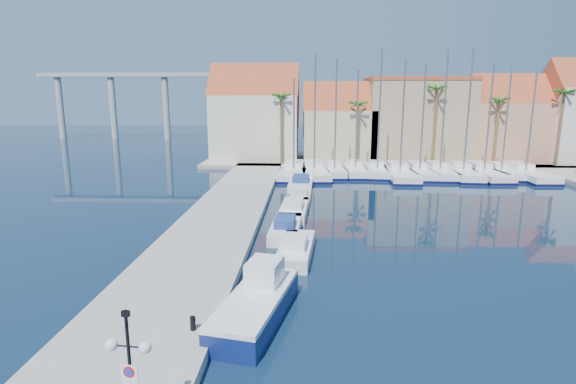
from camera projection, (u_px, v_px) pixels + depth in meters
The scene contains 34 objects.
ground at pixel (363, 321), 19.23m from camera, with size 260.00×260.00×0.00m, color black.
quay_west at pixel (218, 224), 32.76m from camera, with size 6.00×77.00×0.50m, color gray.
shore_north at pixel (393, 160), 65.63m from camera, with size 54.00×16.00×0.50m, color gray.
lamp_post at pixel (129, 355), 11.54m from camera, with size 1.24×0.42×3.66m.
bollard at pixel (193, 323), 17.44m from camera, with size 0.22×0.22×0.55m, color black.
fishing_boat at pixel (257, 302), 19.26m from camera, with size 3.46×6.78×2.27m.
motorboat_west_0 at pixel (296, 249), 26.78m from camera, with size 2.32×5.90×1.40m.
motorboat_west_1 at pixel (286, 228), 31.06m from camera, with size 2.17×6.02×1.40m.
motorboat_west_2 at pixel (294, 209), 36.12m from camera, with size 2.43×6.60×1.40m.
motorboat_west_3 at pixel (301, 196), 40.80m from camera, with size 1.92×5.41×1.40m.
motorboat_west_4 at pixel (301, 183), 47.16m from camera, with size 2.60×7.44×1.40m.
sailboat_0 at pixel (294, 171), 54.30m from camera, with size 3.65×11.86×11.46m.
sailboat_1 at pixel (314, 171), 54.37m from camera, with size 3.99×12.04×14.05m.
sailboat_2 at pixel (334, 170), 54.51m from camera, with size 2.66×8.27×13.66m.
sailboat_3 at pixel (355, 170), 54.79m from camera, with size 2.45×8.78×12.39m.
sailboat_4 at pixel (377, 170), 54.60m from camera, with size 3.09×9.14×14.75m.
sailboat_5 at pixel (399, 172), 53.17m from camera, with size 3.39×11.79×13.36m.
sailboat_6 at pixel (418, 171), 53.83m from camera, with size 2.58×9.69×12.96m.
sailboat_7 at pixel (438, 171), 53.73m from camera, with size 2.69×9.92×14.54m.
sailboat_8 at pixel (462, 172), 53.22m from camera, with size 3.65×10.75×14.79m.
sailboat_9 at pixel (482, 172), 53.43m from camera, with size 3.56×11.40×13.09m.
sailboat_10 at pixel (499, 172), 53.42m from camera, with size 2.76×8.69×12.56m.
sailboat_11 at pixel (523, 173), 53.03m from camera, with size 3.46×11.66×12.03m.
building_0 at pixel (256, 117), 64.22m from camera, with size 12.30×9.00×13.50m.
building_1 at pixel (339, 126), 63.95m from camera, with size 10.30×8.00×11.00m.
building_2 at pixel (416, 119), 64.24m from camera, with size 14.20×10.20×11.50m.
building_3 at pixel (504, 122), 62.82m from camera, with size 10.30×8.00×12.00m.
building_4 at pixel (575, 115), 61.21m from camera, with size 8.30×8.00×14.00m.
palm_0 at pixel (281, 99), 58.62m from camera, with size 2.60×2.60×10.15m.
palm_1 at pixel (358, 106), 58.38m from camera, with size 2.60×2.60×9.15m.
palm_2 at pixel (437, 91), 57.55m from camera, with size 2.60×2.60×11.15m.
palm_3 at pixel (499, 103), 57.49m from camera, with size 2.60×2.60×9.65m.
palm_4 at pixel (564, 95), 56.94m from camera, with size 2.60×2.60×10.65m.
viaduct at pixel (143, 92), 98.90m from camera, with size 48.00×2.20×14.45m.
Camera 1 is at (-2.44, -17.77, 9.43)m, focal length 28.00 mm.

